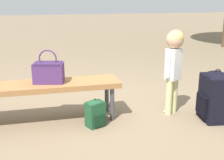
{
  "coord_description": "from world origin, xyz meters",
  "views": [
    {
      "loc": [
        -0.67,
        -3.21,
        1.36
      ],
      "look_at": [
        0.08,
        -0.13,
        0.45
      ],
      "focal_mm": 46.63,
      "sensor_mm": 36.0,
      "label": 1
    }
  ],
  "objects_px": {
    "handbag": "(49,72)",
    "backpack_large": "(215,95)",
    "child_standing": "(174,59)",
    "backpack_small": "(95,112)",
    "park_bench": "(47,88)"
  },
  "relations": [
    {
      "from": "handbag",
      "to": "backpack_large",
      "type": "height_order",
      "value": "handbag"
    },
    {
      "from": "handbag",
      "to": "child_standing",
      "type": "bearing_deg",
      "value": -4.87
    },
    {
      "from": "backpack_small",
      "to": "child_standing",
      "type": "bearing_deg",
      "value": 8.83
    },
    {
      "from": "child_standing",
      "to": "backpack_small",
      "type": "relative_size",
      "value": 3.15
    },
    {
      "from": "park_bench",
      "to": "backpack_small",
      "type": "bearing_deg",
      "value": -28.02
    },
    {
      "from": "backpack_large",
      "to": "backpack_small",
      "type": "xyz_separation_m",
      "value": [
        -1.34,
        0.14,
        -0.14
      ]
    },
    {
      "from": "park_bench",
      "to": "backpack_large",
      "type": "xyz_separation_m",
      "value": [
        1.83,
        -0.4,
        -0.1
      ]
    },
    {
      "from": "handbag",
      "to": "backpack_small",
      "type": "xyz_separation_m",
      "value": [
        0.46,
        -0.27,
        -0.42
      ]
    },
    {
      "from": "park_bench",
      "to": "child_standing",
      "type": "distance_m",
      "value": 1.47
    },
    {
      "from": "child_standing",
      "to": "backpack_small",
      "type": "bearing_deg",
      "value": -171.17
    },
    {
      "from": "child_standing",
      "to": "backpack_large",
      "type": "bearing_deg",
      "value": -36.83
    },
    {
      "from": "backpack_large",
      "to": "backpack_small",
      "type": "bearing_deg",
      "value": 173.96
    },
    {
      "from": "park_bench",
      "to": "backpack_large",
      "type": "bearing_deg",
      "value": -12.34
    },
    {
      "from": "park_bench",
      "to": "child_standing",
      "type": "relative_size",
      "value": 1.59
    },
    {
      "from": "handbag",
      "to": "backpack_small",
      "type": "relative_size",
      "value": 1.16
    }
  ]
}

